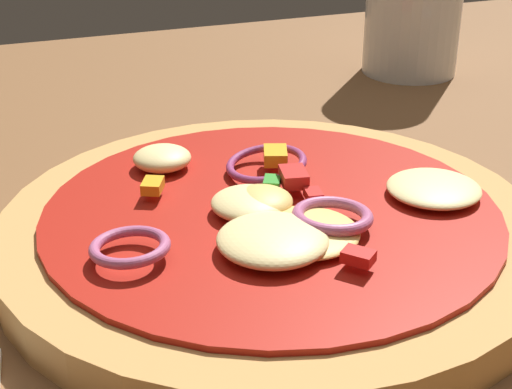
% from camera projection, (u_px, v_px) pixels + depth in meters
% --- Properties ---
extents(dining_table, '(1.26, 0.90, 0.04)m').
position_uv_depth(dining_table, '(358.00, 291.00, 0.37)').
color(dining_table, brown).
rests_on(dining_table, ground).
extents(pizza, '(0.25, 0.25, 0.03)m').
position_uv_depth(pizza, '(272.00, 228.00, 0.37)').
color(pizza, tan).
rests_on(pizza, dining_table).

